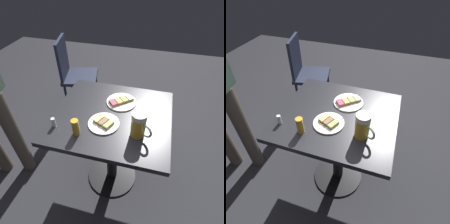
{
  "view_description": "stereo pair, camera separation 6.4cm",
  "coord_description": "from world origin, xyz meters",
  "views": [
    {
      "loc": [
        -0.24,
        0.92,
        1.63
      ],
      "look_at": [
        0.0,
        0.0,
        0.79
      ],
      "focal_mm": 30.09,
      "sensor_mm": 36.0,
      "label": 1
    },
    {
      "loc": [
        -0.3,
        0.9,
        1.63
      ],
      "look_at": [
        0.0,
        0.0,
        0.79
      ],
      "focal_mm": 30.09,
      "sensor_mm": 36.0,
      "label": 2
    }
  ],
  "objects": [
    {
      "name": "plate_far",
      "position": [
        -0.03,
        -0.14,
        0.78
      ],
      "size": [
        0.22,
        0.22,
        0.03
      ],
      "color": "white",
      "rests_on": "cafe_table"
    },
    {
      "name": "cafe_table",
      "position": [
        0.0,
        0.0,
        0.61
      ],
      "size": [
        0.79,
        0.72,
        0.77
      ],
      "color": "black",
      "rests_on": "ground_plane"
    },
    {
      "name": "cafe_chair",
      "position": [
        0.66,
        -0.82,
        0.55
      ],
      "size": [
        0.46,
        0.46,
        0.93
      ],
      "rotation": [
        0.0,
        0.0,
        1.8
      ],
      "color": "#1E2338",
      "rests_on": "ground_plane"
    },
    {
      "name": "beer_glass_small",
      "position": [
        0.16,
        0.22,
        0.83
      ],
      "size": [
        0.04,
        0.04,
        0.11
      ],
      "primitive_type": "cylinder",
      "color": "gold",
      "rests_on": "cafe_table"
    },
    {
      "name": "plate_near",
      "position": [
        0.03,
        0.1,
        0.78
      ],
      "size": [
        0.2,
        0.2,
        0.03
      ],
      "color": "white",
      "rests_on": "cafe_table"
    },
    {
      "name": "ground_plane",
      "position": [
        0.0,
        0.0,
        0.0
      ],
      "size": [
        6.0,
        6.0,
        0.0
      ],
      "primitive_type": "plane",
      "color": "#28282D"
    },
    {
      "name": "beer_mug",
      "position": [
        -0.2,
        0.14,
        0.86
      ],
      "size": [
        0.13,
        0.1,
        0.17
      ],
      "color": "gold",
      "rests_on": "cafe_table"
    },
    {
      "name": "salt_shaker",
      "position": [
        0.33,
        0.2,
        0.8
      ],
      "size": [
        0.03,
        0.03,
        0.06
      ],
      "primitive_type": "cylinder",
      "color": "silver",
      "rests_on": "cafe_table"
    }
  ]
}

